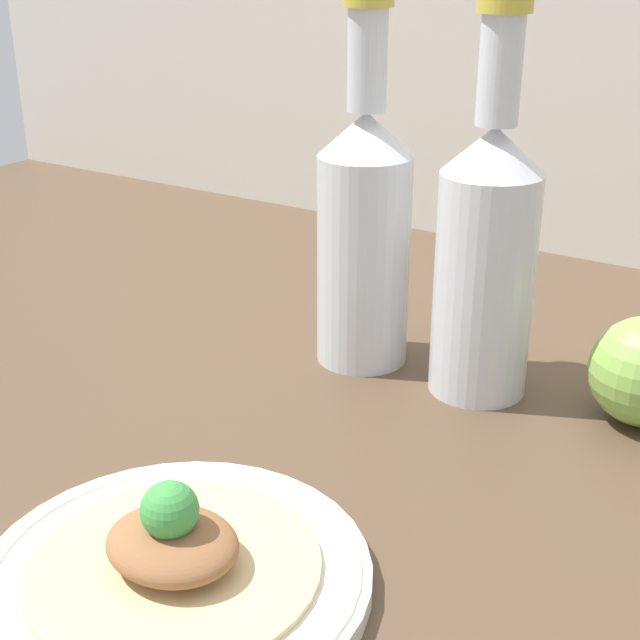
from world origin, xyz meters
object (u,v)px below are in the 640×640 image
(cider_bottle_right, at_px, (486,252))
(plate, at_px, (175,575))
(plated_food, at_px, (173,549))
(cider_bottle_left, at_px, (364,229))

(cider_bottle_right, bearing_deg, plate, -98.18)
(plated_food, relative_size, cider_bottle_right, 0.55)
(plated_food, bearing_deg, cider_bottle_left, 101.14)
(plate, distance_m, cider_bottle_right, 0.34)
(cider_bottle_left, xyz_separation_m, cider_bottle_right, (0.11, 0.00, 0.00))
(plated_food, relative_size, cider_bottle_left, 0.55)
(plated_food, xyz_separation_m, cider_bottle_left, (-0.06, 0.32, 0.09))
(plate, xyz_separation_m, cider_bottle_left, (-0.06, 0.32, 0.11))
(plate, bearing_deg, cider_bottle_left, 101.14)
(plate, relative_size, plated_food, 1.35)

